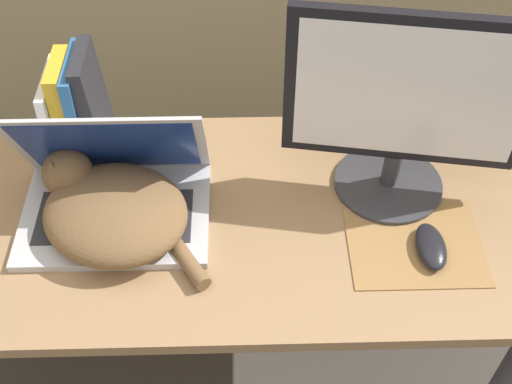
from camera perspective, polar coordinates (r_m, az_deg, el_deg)
The scene contains 7 objects.
desk at distance 1.41m, azimuth -5.17°, elevation -4.26°, with size 1.40×0.61×0.75m.
laptop at distance 1.34m, azimuth -12.48°, elevation -0.14°, with size 0.38×0.27×0.26m.
cat at distance 1.31m, azimuth -12.84°, elevation -1.45°, with size 0.38×0.36×0.13m.
external_monitor at distance 1.27m, azimuth 13.08°, elevation 7.23°, with size 0.46×0.23×0.42m.
mousepad at distance 1.32m, azimuth 13.93°, elevation -4.53°, with size 0.27×0.22×0.00m.
computer_mouse at distance 1.31m, azimuth 15.28°, elevation -4.68°, with size 0.06×0.11×0.03m.
book_row at distance 1.45m, azimuth -15.71°, elevation 7.24°, with size 0.12×0.17×0.26m.
Camera 1 is at (0.10, -0.56, 1.77)m, focal length 45.00 mm.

